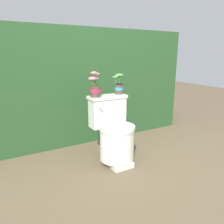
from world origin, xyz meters
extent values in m
plane|color=brown|center=(0.00, 0.00, 0.00)|extent=(12.00, 12.00, 0.00)
cube|color=#234723|center=(0.00, 1.08, 0.73)|extent=(2.92, 0.79, 1.47)
cube|color=silver|center=(-0.02, 0.00, 0.03)|extent=(0.22, 0.34, 0.06)
cylinder|color=silver|center=(-0.02, 0.00, 0.23)|extent=(0.36, 0.36, 0.33)
cylinder|color=silver|center=(-0.02, 0.00, 0.41)|extent=(0.38, 0.38, 0.04)
cube|color=silver|center=(-0.02, 0.21, 0.53)|extent=(0.40, 0.15, 0.31)
cube|color=silver|center=(-0.02, 0.21, 0.70)|extent=(0.42, 0.18, 0.03)
cylinder|color=silver|center=(-0.16, 0.10, 0.62)|extent=(0.02, 0.05, 0.02)
cylinder|color=#47382D|center=(-0.17, 0.20, 0.77)|extent=(0.11, 0.11, 0.12)
cylinder|color=#D1234C|center=(-0.17, 0.20, 0.78)|extent=(0.11, 0.11, 0.04)
cylinder|color=#332319|center=(-0.17, 0.20, 0.83)|extent=(0.10, 0.10, 0.01)
cylinder|color=#4C753D|center=(-0.20, 0.20, 0.86)|extent=(0.01, 0.01, 0.06)
ellipsoid|color=#B26B75|center=(-0.20, 0.20, 0.90)|extent=(0.09, 0.07, 0.04)
cylinder|color=#4C753D|center=(-0.15, 0.23, 0.87)|extent=(0.01, 0.01, 0.06)
ellipsoid|color=#B26B75|center=(-0.15, 0.23, 0.90)|extent=(0.07, 0.05, 0.02)
cylinder|color=#4C753D|center=(-0.15, 0.22, 0.89)|extent=(0.01, 0.01, 0.11)
ellipsoid|color=#B26B75|center=(-0.15, 0.22, 0.95)|extent=(0.10, 0.07, 0.03)
cylinder|color=#4C753D|center=(-0.18, 0.21, 0.89)|extent=(0.01, 0.01, 0.12)
ellipsoid|color=#B26B75|center=(-0.18, 0.21, 0.96)|extent=(0.08, 0.05, 0.03)
cylinder|color=#47382D|center=(0.13, 0.23, 0.77)|extent=(0.09, 0.09, 0.11)
cylinder|color=#2D84BC|center=(0.13, 0.23, 0.78)|extent=(0.10, 0.10, 0.03)
cylinder|color=#332319|center=(0.13, 0.23, 0.82)|extent=(0.09, 0.09, 0.01)
cylinder|color=#4C753D|center=(0.09, 0.24, 0.86)|extent=(0.01, 0.01, 0.07)
ellipsoid|color=#569342|center=(0.09, 0.24, 0.91)|extent=(0.07, 0.05, 0.02)
cylinder|color=#4C753D|center=(0.15, 0.24, 0.87)|extent=(0.01, 0.01, 0.09)
ellipsoid|color=#569342|center=(0.15, 0.24, 0.92)|extent=(0.10, 0.07, 0.03)
camera|label=1|loc=(-1.12, -1.84, 1.15)|focal=35.00mm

